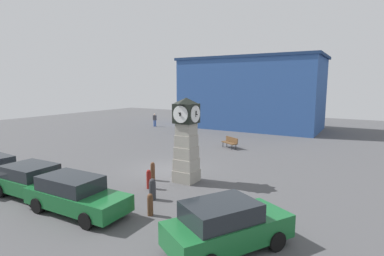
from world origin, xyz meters
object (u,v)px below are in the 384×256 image
Objects in this scene: bench at (230,142)px; car_far_lot at (226,225)px; clock_tower at (186,140)px; car_near_tower at (33,180)px; car_by_building at (75,194)px; bollard_far_row at (152,189)px; pedestrian_near_bench at (155,119)px; bollard_near_tower at (153,171)px; bollard_mid_row at (149,179)px; bollard_end_row at (150,204)px.

car_far_lot is at bearing -66.50° from bench.
car_near_tower is at bearing -132.65° from clock_tower.
car_near_tower is 3.33m from car_by_building.
car_far_lot reaches higher than bench.
car_far_lot is at bearing -24.17° from bollard_far_row.
clock_tower is 2.79× the size of pedestrian_near_bench.
bollard_near_tower is 1.04× the size of bollard_mid_row.
bollard_far_row is at bearing -52.05° from pedestrian_near_bench.
bench is 1.01× the size of pedestrian_near_bench.
car_by_building is 1.05× the size of car_far_lot.
bollard_end_row is 0.56× the size of pedestrian_near_bench.
pedestrian_near_bench is (-19.63, 21.28, 0.12)m from car_far_lot.
bollard_mid_row is at bearing 41.29° from car_near_tower.
bollard_mid_row is 11.15m from bench.
clock_tower is at bearing 62.36° from bollard_mid_row.
car_far_lot reaches higher than bollard_end_row.
car_near_tower is 2.55× the size of pedestrian_near_bench.
bollard_far_row is at bearing -82.73° from bench.
bollard_mid_row is at bearing 78.78° from car_by_building.
car_far_lot reaches higher than bollard_mid_row.
car_near_tower is (-5.16, -2.51, 0.25)m from bollard_far_row.
bench is (0.28, 14.94, -0.25)m from car_by_building.
car_near_tower reaches higher than bollard_end_row.
bollard_far_row is at bearing 155.83° from car_far_lot.
bollard_end_row is at bearing 10.48° from car_near_tower.
clock_tower is 3.50m from bollard_far_row.
bollard_mid_row is (0.65, -1.14, -0.02)m from bollard_near_tower.
bollard_far_row is at bearing -88.80° from clock_tower.
bollard_far_row is 0.22× the size of car_far_lot.
car_near_tower is at bearing -154.06° from bollard_far_row.
car_by_building reaches higher than car_near_tower.
clock_tower is 4.58× the size of bollard_far_row.
bollard_near_tower is 1.03× the size of bollard_far_row.
bollard_far_row is 0.61× the size of pedestrian_near_bench.
car_far_lot reaches higher than bollard_far_row.
bollard_near_tower is 0.63× the size of pedestrian_near_bench.
car_by_building is at bearing -91.15° from bollard_near_tower.
car_by_building is (-2.82, -1.36, 0.31)m from bollard_end_row.
bollard_mid_row is (-1.02, -1.95, -1.78)m from clock_tower.
clock_tower is 2.84m from bollard_mid_row.
bollard_mid_row is 3.88m from car_by_building.
bench is at bearing 76.25° from car_near_tower.
pedestrian_near_bench reaches higher than car_by_building.
clock_tower is 2.56m from bollard_near_tower.
clock_tower reaches higher than pedestrian_near_bench.
pedestrian_near_bench reaches higher than bollard_end_row.
bollard_end_row is at bearing -79.41° from bench.
car_far_lot is (4.73, -5.11, -1.46)m from clock_tower.
car_near_tower reaches higher than bollard_far_row.
bollard_near_tower is 0.23× the size of car_far_lot.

